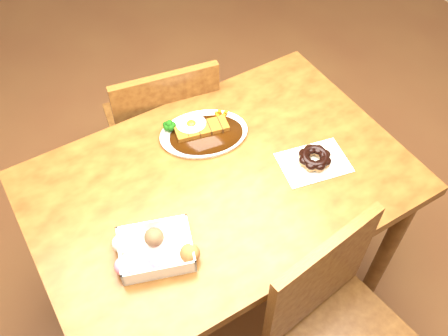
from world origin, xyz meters
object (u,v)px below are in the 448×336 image
katsu_curry_plate (202,132)px  donut_box (154,250)px  table (221,198)px  chair_near (339,336)px  chair_far (164,129)px  pon_de_ring (315,158)px

katsu_curry_plate → donut_box: (-0.35, -0.34, 0.01)m
table → chair_near: 0.57m
katsu_curry_plate → donut_box: bearing=-135.9°
chair_far → chair_near: bearing=103.6°
chair_far → katsu_curry_plate: bearing=101.1°
chair_far → pon_de_ring: bearing=122.1°
chair_far → donut_box: chair_far is taller
chair_far → chair_near: 1.07m
chair_near → donut_box: bearing=128.3°
chair_far → donut_box: bearing=73.2°
table → katsu_curry_plate: size_ratio=3.48×
pon_de_ring → chair_near: bearing=-113.7°
katsu_curry_plate → table: bearing=-103.3°
table → donut_box: (-0.30, -0.14, 0.13)m
pon_de_ring → donut_box: bearing=-176.5°
chair_far → pon_de_ring: (0.25, -0.63, 0.29)m
table → katsu_curry_plate: bearing=76.7°
table → chair_far: 0.56m
donut_box → chair_near: bearing=-44.7°
pon_de_ring → table: bearing=161.6°
donut_box → chair_far: bearing=63.0°
chair_far → donut_box: size_ratio=3.50×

